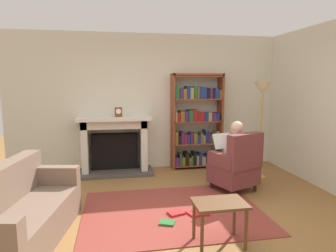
{
  "coord_description": "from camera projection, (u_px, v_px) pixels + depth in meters",
  "views": [
    {
      "loc": [
        -0.75,
        -3.47,
        1.75
      ],
      "look_at": [
        0.1,
        1.2,
        1.05
      ],
      "focal_mm": 31.87,
      "sensor_mm": 36.0,
      "label": 1
    }
  ],
  "objects": [
    {
      "name": "side_table",
      "position": [
        220.0,
        209.0,
        3.18
      ],
      "size": [
        0.56,
        0.39,
        0.49
      ],
      "color": "brown",
      "rests_on": "ground"
    },
    {
      "name": "scattered_books",
      "position": [
        187.0,
        215.0,
        3.91
      ],
      "size": [
        0.7,
        0.45,
        0.03
      ],
      "color": "red",
      "rests_on": "area_rug"
    },
    {
      "name": "sofa_floral",
      "position": [
        20.0,
        215.0,
        3.24
      ],
      "size": [
        1.02,
        1.8,
        0.85
      ],
      "rotation": [
        0.0,
        0.0,
        1.39
      ],
      "color": "#796251",
      "rests_on": "ground"
    },
    {
      "name": "mantel_clock",
      "position": [
        118.0,
        112.0,
        5.61
      ],
      "size": [
        0.14,
        0.14,
        0.18
      ],
      "color": "brown",
      "rests_on": "fireplace"
    },
    {
      "name": "area_rug",
      "position": [
        173.0,
        211.0,
        4.05
      ],
      "size": [
        2.4,
        1.8,
        0.01
      ],
      "primitive_type": "cube",
      "color": "brown",
      "rests_on": "ground"
    },
    {
      "name": "back_wall",
      "position": [
        151.0,
        102.0,
        6.05
      ],
      "size": [
        5.6,
        0.1,
        2.7
      ],
      "primitive_type": "cube",
      "color": "beige",
      "rests_on": "ground"
    },
    {
      "name": "floor_lamp",
      "position": [
        262.0,
        97.0,
        5.29
      ],
      "size": [
        0.32,
        0.32,
        1.76
      ],
      "color": "#B7933F",
      "rests_on": "ground"
    },
    {
      "name": "armchair_reading",
      "position": [
        237.0,
        166.0,
        4.78
      ],
      "size": [
        0.82,
        0.81,
        0.97
      ],
      "rotation": [
        0.0,
        0.0,
        3.52
      ],
      "color": "#331E14",
      "rests_on": "ground"
    },
    {
      "name": "fireplace",
      "position": [
        115.0,
        143.0,
        5.78
      ],
      "size": [
        1.43,
        0.64,
        1.1
      ],
      "color": "#4C4742",
      "rests_on": "ground"
    },
    {
      "name": "bookshelf",
      "position": [
        197.0,
        122.0,
        6.06
      ],
      "size": [
        1.04,
        0.32,
        1.92
      ],
      "color": "brown",
      "rests_on": "ground"
    },
    {
      "name": "side_wall_right",
      "position": [
        309.0,
        105.0,
        5.25
      ],
      "size": [
        0.1,
        5.2,
        2.7
      ],
      "primitive_type": "cube",
      "color": "beige",
      "rests_on": "ground"
    },
    {
      "name": "ground",
      "position": [
        177.0,
        222.0,
        3.76
      ],
      "size": [
        14.0,
        14.0,
        0.0
      ],
      "primitive_type": "plane",
      "color": "olive"
    },
    {
      "name": "seated_reader",
      "position": [
        232.0,
        152.0,
        4.85
      ],
      "size": [
        0.5,
        0.59,
        1.14
      ],
      "rotation": [
        0.0,
        0.0,
        3.52
      ],
      "color": "silver",
      "rests_on": "ground"
    }
  ]
}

